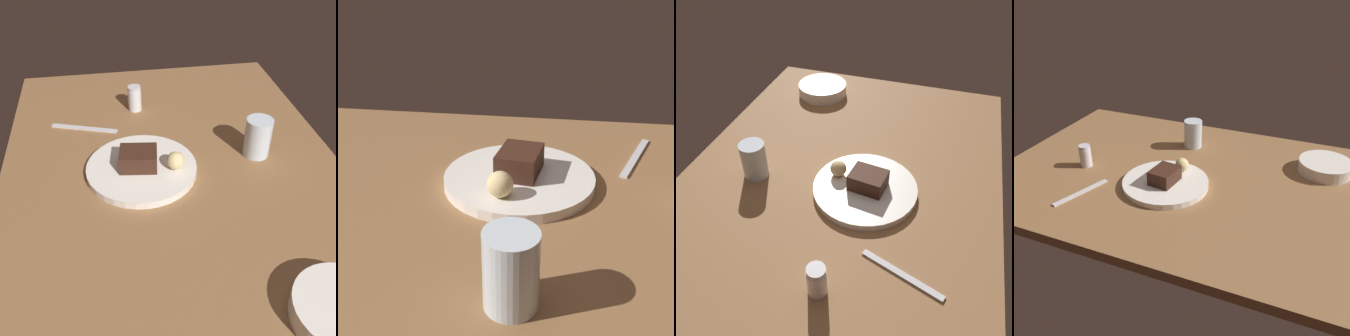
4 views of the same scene
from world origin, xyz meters
The scene contains 7 objects.
dining_table centered at (0.00, 0.00, 1.50)cm, with size 120.00×84.00×3.00cm, color brown.
dessert_plate centered at (2.20, 7.94, 3.91)cm, with size 26.75×26.75×1.83cm, color white.
chocolate_cake_slice centered at (2.14, 8.60, 7.05)cm, with size 8.86×7.01×4.45cm, color #381E14.
bread_roll centered at (0.09, 0.17, 7.00)cm, with size 4.33×4.33×4.33cm, color #DBC184.
salt_shaker centered at (32.65, 6.44, 6.75)cm, with size 4.00×4.00×7.60cm.
water_glass centered at (4.74, -21.89, 8.08)cm, with size 6.66×6.66×10.16cm, color silver.
butter_knife centered at (23.96, 21.70, 3.25)cm, with size 19.00×1.40×0.50cm, color silver.
Camera 1 is at (-74.63, 14.33, 64.37)cm, focal length 43.01 mm.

